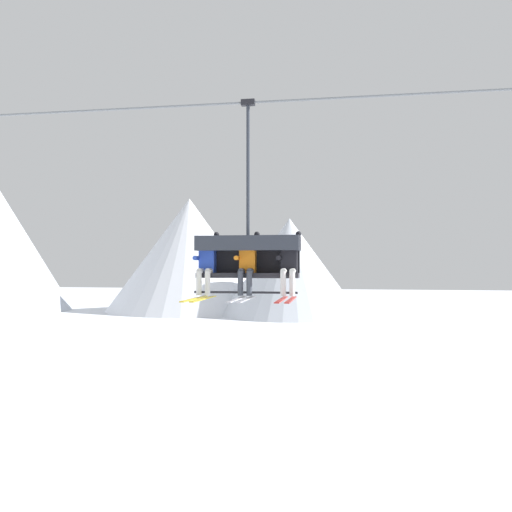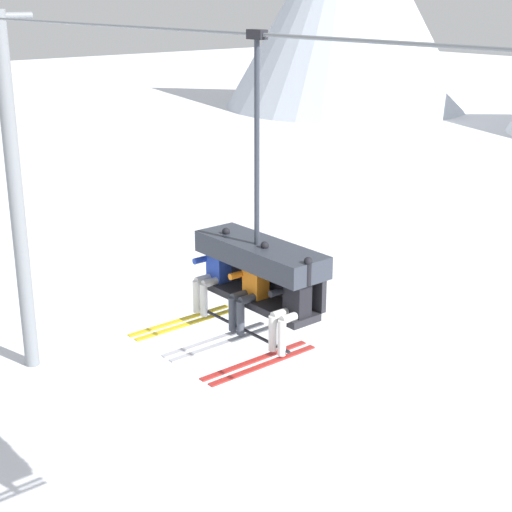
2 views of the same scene
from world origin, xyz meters
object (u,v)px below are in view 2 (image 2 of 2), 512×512
(skier_orange, at_px, (249,286))
(skier_black, at_px, (290,304))
(chairlift_chair, at_px, (261,261))
(skier_blue, at_px, (212,270))
(lift_tower_near, at_px, (15,190))

(skier_orange, distance_m, skier_black, 0.84)
(chairlift_chair, bearing_deg, skier_blue, -165.67)
(lift_tower_near, distance_m, skier_black, 10.87)
(skier_blue, xyz_separation_m, skier_orange, (0.84, 0.00, 0.00))
(lift_tower_near, relative_size, skier_blue, 5.22)
(lift_tower_near, relative_size, skier_black, 5.22)
(skier_blue, bearing_deg, skier_orange, 0.00)
(skier_blue, distance_m, skier_orange, 0.84)
(chairlift_chair, xyz_separation_m, skier_black, (0.84, -0.21, -0.31))
(skier_orange, bearing_deg, chairlift_chair, 90.89)
(lift_tower_near, xyz_separation_m, skier_orange, (9.97, -0.92, 0.70))
(skier_orange, xyz_separation_m, skier_black, (0.84, 0.00, 0.00))
(lift_tower_near, bearing_deg, chairlift_chair, -4.08)
(skier_blue, height_order, skier_orange, same)
(skier_blue, bearing_deg, skier_black, 0.00)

